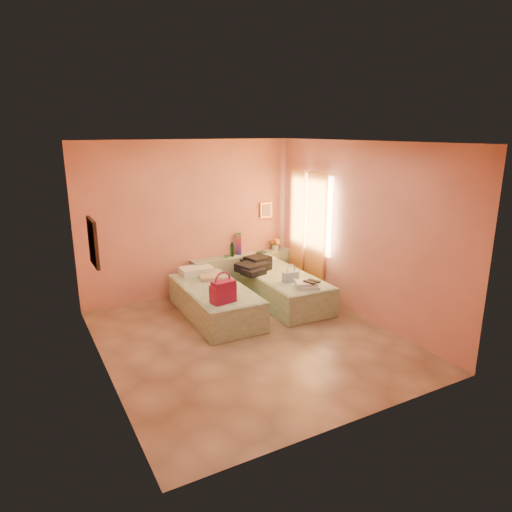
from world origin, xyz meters
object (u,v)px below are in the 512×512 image
(water_bottle, at_px, (232,250))
(blue_handbag, at_px, (291,277))
(flower_vase, at_px, (275,243))
(bed_right, at_px, (282,289))
(magenta_handbag, at_px, (223,291))
(towel_stack, at_px, (308,285))
(bed_left, at_px, (215,301))
(green_book, at_px, (262,252))
(headboard_ledge, at_px, (243,271))

(water_bottle, xyz_separation_m, blue_handbag, (0.41, -1.39, -0.20))
(flower_vase, bearing_deg, bed_right, -114.48)
(flower_vase, bearing_deg, magenta_handbag, -138.00)
(bed_right, height_order, towel_stack, towel_stack)
(bed_left, height_order, blue_handbag, blue_handbag)
(bed_right, relative_size, magenta_handbag, 5.58)
(water_bottle, height_order, magenta_handbag, water_bottle)
(flower_vase, bearing_deg, green_book, -168.49)
(flower_vase, xyz_separation_m, towel_stack, (-0.48, -1.81, -0.24))
(bed_right, distance_m, magenta_handbag, 1.67)
(bed_left, xyz_separation_m, towel_stack, (1.30, -0.76, 0.30))
(bed_left, height_order, flower_vase, flower_vase)
(headboard_ledge, relative_size, magenta_handbag, 5.72)
(flower_vase, bearing_deg, towel_stack, -104.73)
(magenta_handbag, height_order, blue_handbag, magenta_handbag)
(bed_right, bearing_deg, water_bottle, 116.50)
(magenta_handbag, relative_size, blue_handbag, 1.36)
(flower_vase, xyz_separation_m, blue_handbag, (-0.55, -1.41, -0.21))
(magenta_handbag, bearing_deg, flower_vase, 32.39)
(green_book, bearing_deg, bed_right, -112.32)
(bed_right, height_order, green_book, green_book)
(headboard_ledge, distance_m, bed_right, 1.08)
(bed_left, xyz_separation_m, magenta_handbag, (-0.16, -0.69, 0.42))
(headboard_ledge, distance_m, towel_stack, 1.84)
(bed_right, relative_size, blue_handbag, 7.62)
(green_book, bearing_deg, flower_vase, -3.56)
(green_book, height_order, flower_vase, flower_vase)
(water_bottle, xyz_separation_m, green_book, (0.61, -0.05, -0.12))
(bed_right, xyz_separation_m, water_bottle, (-0.48, 1.03, 0.53))
(water_bottle, relative_size, towel_stack, 0.74)
(bed_right, bearing_deg, flower_vase, 67.05)
(headboard_ledge, height_order, magenta_handbag, magenta_handbag)
(magenta_handbag, bearing_deg, towel_stack, -12.08)
(water_bottle, bearing_deg, headboard_ledge, 4.22)
(water_bottle, bearing_deg, blue_handbag, -73.38)
(flower_vase, bearing_deg, bed_left, -149.35)
(headboard_ledge, height_order, flower_vase, flower_vase)
(magenta_handbag, bearing_deg, green_book, 36.97)
(towel_stack, bearing_deg, magenta_handbag, 177.53)
(bed_left, bearing_deg, blue_handbag, -14.56)
(bed_right, relative_size, towel_stack, 5.71)
(green_book, bearing_deg, towel_stack, -109.04)
(bed_left, height_order, green_book, green_book)
(water_bottle, height_order, flower_vase, flower_vase)
(green_book, relative_size, towel_stack, 0.48)
(headboard_ledge, bearing_deg, green_book, -10.13)
(magenta_handbag, bearing_deg, bed_left, 67.34)
(headboard_ledge, relative_size, towel_stack, 5.86)
(green_book, distance_m, flower_vase, 0.38)
(towel_stack, bearing_deg, bed_left, 149.91)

